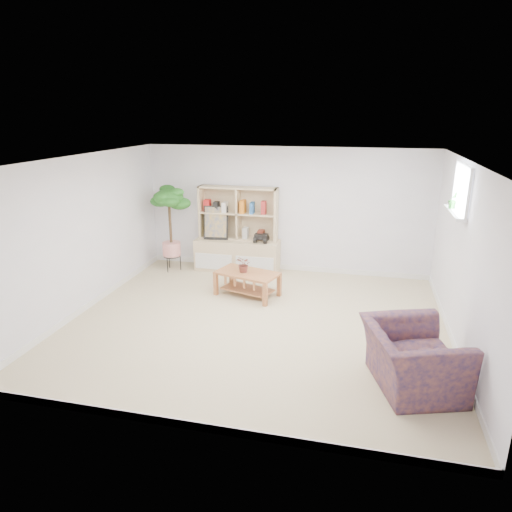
% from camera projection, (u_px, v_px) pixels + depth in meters
% --- Properties ---
extents(floor, '(5.50, 5.00, 0.01)m').
position_uv_depth(floor, '(256.00, 322.00, 6.81)').
color(floor, tan).
rests_on(floor, ground).
extents(ceiling, '(5.50, 5.00, 0.01)m').
position_uv_depth(ceiling, '(256.00, 159.00, 6.09)').
color(ceiling, white).
rests_on(ceiling, walls).
extents(walls, '(5.51, 5.01, 2.40)m').
position_uv_depth(walls, '(256.00, 245.00, 6.45)').
color(walls, white).
rests_on(walls, floor).
extents(baseboard, '(5.50, 5.00, 0.10)m').
position_uv_depth(baseboard, '(256.00, 319.00, 6.80)').
color(baseboard, white).
rests_on(baseboard, floor).
extents(window, '(0.10, 0.98, 0.68)m').
position_uv_depth(window, '(462.00, 190.00, 6.17)').
color(window, white).
rests_on(window, walls).
extents(window_sill, '(0.14, 1.00, 0.04)m').
position_uv_depth(window_sill, '(454.00, 213.00, 6.28)').
color(window_sill, white).
rests_on(window_sill, walls).
extents(storage_unit, '(1.64, 0.55, 1.64)m').
position_uv_depth(storage_unit, '(237.00, 230.00, 8.84)').
color(storage_unit, beige).
rests_on(storage_unit, floor).
extents(poster, '(0.48, 0.16, 0.66)m').
position_uv_depth(poster, '(216.00, 223.00, 8.87)').
color(poster, yellow).
rests_on(poster, storage_unit).
extents(toy_truck, '(0.37, 0.26, 0.19)m').
position_uv_depth(toy_truck, '(261.00, 238.00, 8.72)').
color(toy_truck, black).
rests_on(toy_truck, storage_unit).
extents(coffee_table, '(1.15, 0.84, 0.42)m').
position_uv_depth(coffee_table, '(247.00, 284.00, 7.76)').
color(coffee_table, '#AD6030').
rests_on(coffee_table, floor).
extents(table_plant, '(0.34, 0.33, 0.28)m').
position_uv_depth(table_plant, '(244.00, 264.00, 7.65)').
color(table_plant, '#194817').
rests_on(table_plant, coffee_table).
extents(floor_tree, '(0.76, 0.76, 1.68)m').
position_uv_depth(floor_tree, '(170.00, 229.00, 8.83)').
color(floor_tree, '#216123').
rests_on(floor_tree, floor).
extents(armchair, '(1.25, 1.34, 0.81)m').
position_uv_depth(armchair, '(413.00, 354.00, 5.11)').
color(armchair, '#141A4E').
rests_on(armchair, floor).
extents(sill_plant, '(0.17, 0.15, 0.25)m').
position_uv_depth(sill_plant, '(453.00, 200.00, 6.42)').
color(sill_plant, '#216123').
rests_on(sill_plant, window_sill).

